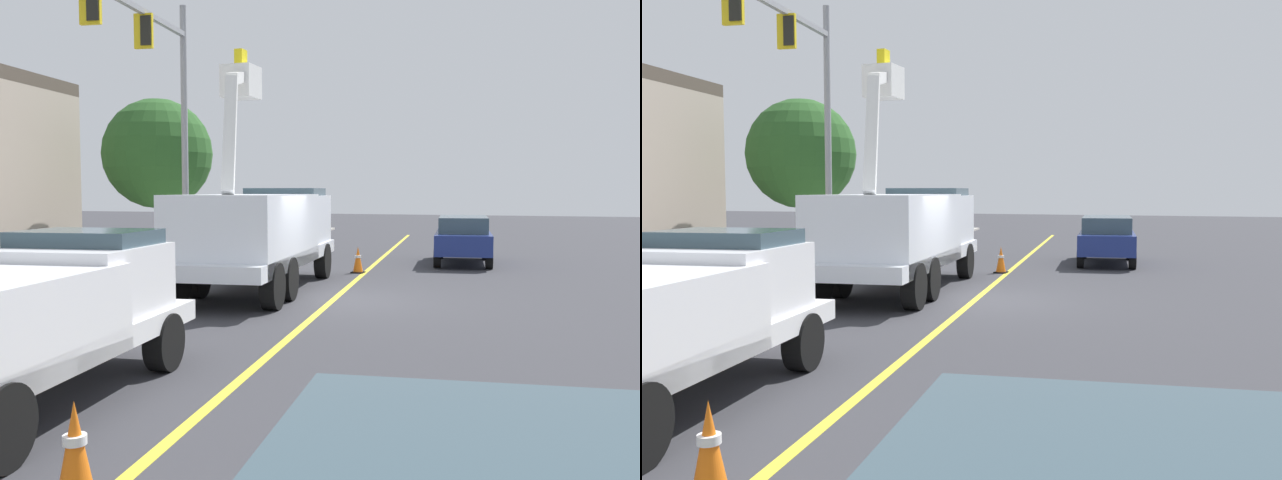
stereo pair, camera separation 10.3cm
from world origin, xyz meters
TOP-DOWN VIEW (x-y plane):
  - ground at (0.00, 0.00)m, footprint 120.00×120.00m
  - sidewalk_far_side at (-0.87, 7.08)m, footprint 59.99×10.86m
  - lane_centre_stripe at (0.00, 0.00)m, footprint 49.65×6.23m
  - utility_bucket_truck at (1.21, 2.36)m, footprint 8.44×3.48m
  - service_pickup_truck at (-8.85, 1.11)m, footprint 5.81×2.76m
  - passing_minivan at (9.62, -1.92)m, footprint 5.00×2.47m
  - traffic_cone_leading at (-10.84, -1.15)m, footprint 0.40×0.40m
  - traffic_cone_mid_front at (5.62, 0.90)m, footprint 0.40×0.40m
  - traffic_signal_mast at (3.12, 6.55)m, footprint 7.47×1.11m
  - street_tree_right at (8.19, 9.72)m, footprint 4.27×4.27m

SIDE VIEW (x-z plane):
  - ground at x=0.00m, z-range 0.00..0.00m
  - lane_centre_stripe at x=0.00m, z-range 0.00..0.01m
  - sidewalk_far_side at x=-0.87m, z-range 0.00..0.12m
  - traffic_cone_mid_front at x=5.62m, z-range -0.01..0.84m
  - traffic_cone_leading at x=-10.84m, z-range -0.01..0.87m
  - passing_minivan at x=9.62m, z-range 0.13..1.82m
  - service_pickup_truck at x=-8.85m, z-range 0.09..2.15m
  - utility_bucket_truck at x=1.21m, z-range -1.68..4.88m
  - street_tree_right at x=8.19m, z-range 0.95..7.15m
  - traffic_signal_mast at x=3.12m, z-range 1.58..10.31m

